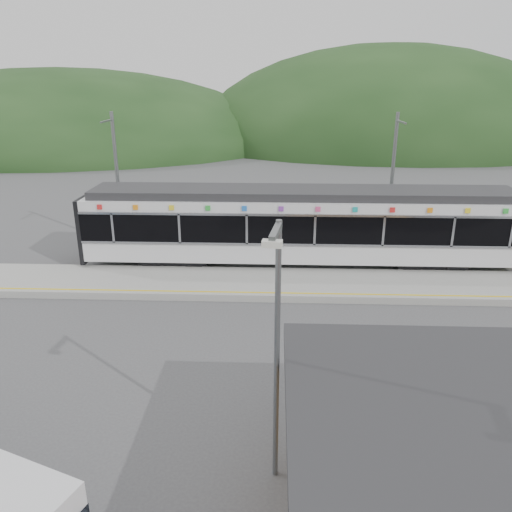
{
  "coord_description": "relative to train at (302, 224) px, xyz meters",
  "views": [
    {
      "loc": [
        1.17,
        -16.6,
        8.51
      ],
      "look_at": [
        0.45,
        1.0,
        2.24
      ],
      "focal_mm": 35.0,
      "sensor_mm": 36.0,
      "label": 1
    }
  ],
  "objects": [
    {
      "name": "catenary_mast_east",
      "position": [
        4.58,
        2.56,
        1.58
      ],
      "size": [
        0.18,
        1.8,
        7.0
      ],
      "color": "slate",
      "rests_on": "ground"
    },
    {
      "name": "hills",
      "position": [
        3.77,
        -0.71,
        -2.06
      ],
      "size": [
        146.0,
        149.0,
        26.0
      ],
      "color": "#1E3D19",
      "rests_on": "ground"
    },
    {
      "name": "platform",
      "position": [
        -2.42,
        -2.7,
        -1.91
      ],
      "size": [
        26.0,
        3.2,
        0.3
      ],
      "primitive_type": "cube",
      "color": "#9E9E99",
      "rests_on": "ground"
    },
    {
      "name": "catenary_mast_west",
      "position": [
        -9.42,
        2.56,
        1.58
      ],
      "size": [
        0.18,
        1.8,
        7.0
      ],
      "color": "slate",
      "rests_on": "ground"
    },
    {
      "name": "lamp_post",
      "position": [
        -1.19,
        -13.65,
        1.52
      ],
      "size": [
        0.37,
        1.07,
        6.0
      ],
      "rotation": [
        0.0,
        0.0,
        -0.13
      ],
      "color": "slate",
      "rests_on": "ground"
    },
    {
      "name": "train",
      "position": [
        0.0,
        0.0,
        0.0
      ],
      "size": [
        20.44,
        3.01,
        3.74
      ],
      "color": "black",
      "rests_on": "ground"
    },
    {
      "name": "ground",
      "position": [
        -2.42,
        -6.0,
        -2.06
      ],
      "size": [
        120.0,
        120.0,
        0.0
      ],
      "primitive_type": "plane",
      "color": "#4C4C4F",
      "rests_on": "ground"
    },
    {
      "name": "yellow_line",
      "position": [
        -2.42,
        -4.0,
        -1.76
      ],
      "size": [
        26.0,
        0.1,
        0.01
      ],
      "primitive_type": "cube",
      "color": "yellow",
      "rests_on": "platform"
    }
  ]
}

